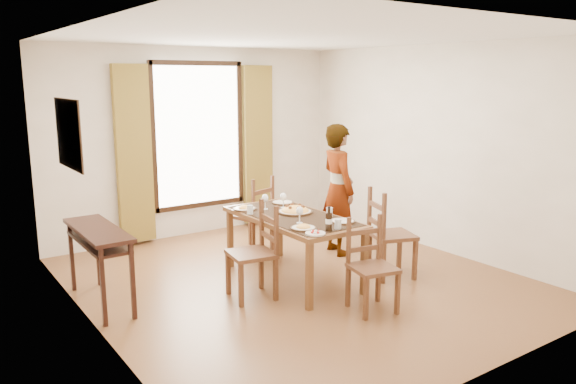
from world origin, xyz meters
TOP-DOWN VIEW (x-y plane):
  - ground at (0.00, 0.00)m, footprint 5.00×5.00m
  - room_shell at (-0.00, 0.13)m, footprint 4.60×5.10m
  - console_table at (-2.03, 0.60)m, footprint 0.38×1.20m
  - dining_table at (-0.03, 0.06)m, footprint 0.85×1.72m
  - chair_west at (-0.65, -0.13)m, footprint 0.51×0.51m
  - chair_north at (0.18, 1.23)m, footprint 0.56×0.56m
  - chair_south at (0.12, -1.07)m, footprint 0.49×0.49m
  - chair_east at (0.95, -0.49)m, footprint 0.58×0.58m
  - man at (1.05, 0.56)m, footprint 0.78×0.65m
  - plate_sw at (-0.27, -0.47)m, footprint 0.27×0.27m
  - plate_se at (0.23, -0.49)m, footprint 0.27×0.27m
  - plate_nw at (-0.32, 0.61)m, footprint 0.27×0.27m
  - plate_ne at (0.23, 0.63)m, footprint 0.27×0.27m
  - pasta_platter at (0.06, 0.14)m, footprint 0.40×0.40m
  - caprese_plate at (-0.29, -0.70)m, footprint 0.20×0.20m
  - wine_glass_a at (-0.17, -0.27)m, footprint 0.08×0.08m
  - wine_glass_b at (0.09, 0.42)m, footprint 0.08×0.08m
  - wine_glass_c at (-0.12, 0.48)m, footprint 0.08×0.08m
  - tumbler_a at (0.28, -0.21)m, footprint 0.07×0.07m
  - tumbler_b at (-0.38, 0.39)m, footprint 0.07×0.07m
  - tumbler_c at (0.02, -0.67)m, footprint 0.07×0.07m
  - wine_bottle at (-0.10, -0.67)m, footprint 0.07×0.07m

SIDE VIEW (x-z plane):
  - ground at x=0.00m, z-range 0.00..0.00m
  - chair_south at x=0.12m, z-range -0.03..0.89m
  - chair_west at x=-0.65m, z-range -0.04..0.97m
  - chair_north at x=0.18m, z-range -0.04..0.98m
  - chair_east at x=0.95m, z-range -0.04..1.00m
  - console_table at x=-2.03m, z-range 0.28..1.08m
  - dining_table at x=-0.03m, z-range 0.31..1.06m
  - caprese_plate at x=-0.29m, z-range 0.76..0.80m
  - plate_sw at x=-0.27m, z-range 0.76..0.81m
  - plate_se at x=0.23m, z-range 0.76..0.81m
  - plate_nw at x=-0.32m, z-range 0.76..0.81m
  - plate_ne at x=0.23m, z-range 0.76..0.81m
  - pasta_platter at x=0.06m, z-range 0.76..0.86m
  - tumbler_a at x=0.28m, z-range 0.76..0.86m
  - tumbler_b at x=-0.38m, z-range 0.76..0.86m
  - tumbler_c at x=0.02m, z-range 0.76..0.86m
  - wine_glass_a at x=-0.17m, z-range 0.76..0.94m
  - wine_glass_b at x=0.09m, z-range 0.76..0.94m
  - wine_glass_c at x=-0.12m, z-range 0.76..0.94m
  - man at x=1.05m, z-range 0.00..1.70m
  - wine_bottle at x=-0.10m, z-range 0.76..1.00m
  - room_shell at x=0.00m, z-range 0.17..2.91m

